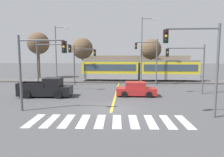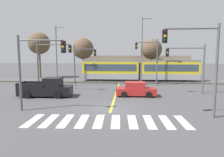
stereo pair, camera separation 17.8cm
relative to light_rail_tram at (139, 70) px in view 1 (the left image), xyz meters
The scene contains 30 objects.
ground_plane 17.48m from the light_rail_tram, 100.86° to the right, with size 200.00×200.00×0.00m, color #474749.
track_bed 3.81m from the light_rail_tram, behind, with size 120.00×4.00×0.18m, color #4C4742.
rail_near 3.81m from the light_rail_tram, 167.69° to the right, with size 120.00×0.08×0.10m, color #939399.
rail_far 3.81m from the light_rail_tram, 167.48° to the left, with size 120.00×0.08×0.10m, color #939399.
light_rail_tram is the anchor object (origin of this frame).
crosswalk_stripe_0 22.08m from the light_rail_tram, 111.95° to the right, with size 0.56×2.80×0.01m, color silver.
crosswalk_stripe_1 21.64m from the light_rail_tram, 109.29° to the right, with size 0.56×2.80×0.01m, color silver.
crosswalk_stripe_2 21.26m from the light_rail_tram, 106.52° to the right, with size 0.56×2.80×0.01m, color silver.
crosswalk_stripe_3 20.93m from the light_rail_tram, 103.66° to the right, with size 0.56×2.80×0.01m, color silver.
crosswalk_stripe_4 20.65m from the light_rail_tram, 100.71° to the right, with size 0.56×2.80×0.01m, color silver.
crosswalk_stripe_5 20.43m from the light_rail_tram, 97.70° to the right, with size 0.56×2.80×0.01m, color silver.
crosswalk_stripe_6 20.26m from the light_rail_tram, 94.62° to the right, with size 0.56×2.80×0.01m, color silver.
crosswalk_stripe_7 20.15m from the light_rail_tram, 91.50° to the right, with size 0.56×2.80×0.01m, color silver.
crosswalk_stripe_8 20.11m from the light_rail_tram, 88.35° to the right, with size 0.56×2.80×0.01m, color silver.
crosswalk_stripe_9 20.12m from the light_rail_tram, 85.20° to the right, with size 0.56×2.80×0.01m, color silver.
lane_centre_line 10.79m from the light_rail_tram, 107.98° to the right, with size 0.20×16.17×0.01m, color gold.
sedan_crossing 11.81m from the light_rail_tram, 95.27° to the right, with size 4.22×1.96×1.52m.
pickup_truck 16.47m from the light_rail_tram, 129.45° to the right, with size 5.50×2.46×1.98m.
traffic_light_near_right 19.15m from the light_rail_tram, 81.52° to the right, with size 3.75×0.38×6.41m.
traffic_light_near_left 20.28m from the light_rail_tram, 116.37° to the right, with size 3.75×0.38×5.82m.
traffic_light_far_right 4.47m from the light_rail_tram, 71.21° to the right, with size 3.25×0.38×6.71m.
traffic_light_mid_right 11.27m from the light_rail_tram, 63.96° to the right, with size 4.25×0.38×5.51m.
traffic_light_mid_left 14.93m from the light_rail_tram, 140.12° to the right, with size 4.25×0.38×6.13m.
traffic_light_far_left 9.79m from the light_rail_tram, 152.34° to the right, with size 3.25×0.38×5.79m.
street_lamp_west 13.25m from the light_rail_tram, 165.19° to the right, with size 2.04×0.28×8.64m.
street_lamp_centre 4.77m from the light_rail_tram, 86.19° to the right, with size 2.12×0.28×9.75m.
bare_tree_far_west 19.95m from the light_rail_tram, 166.40° to the left, with size 4.14×4.14×8.72m.
bare_tree_west 11.51m from the light_rail_tram, 159.10° to the left, with size 3.88×3.88×7.56m.
bare_tree_east 6.16m from the light_rail_tram, 62.17° to the left, with size 3.74×3.74×7.37m.
building_backdrop_far 10.07m from the light_rail_tram, 90.13° to the left, with size 20.69×6.00×4.34m, color gray.
Camera 1 is at (1.12, -15.74, 4.26)m, focal length 32.00 mm.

